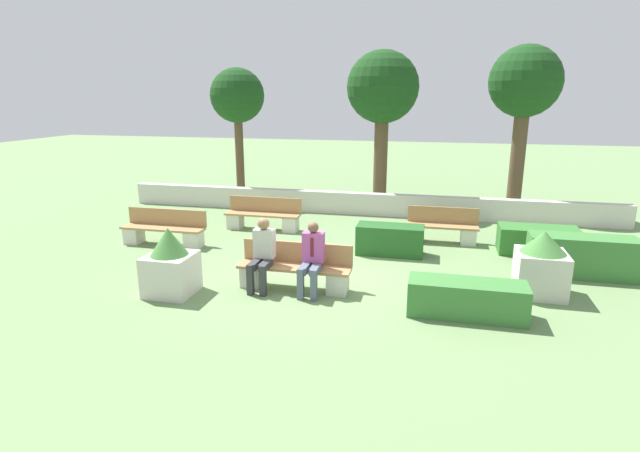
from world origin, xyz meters
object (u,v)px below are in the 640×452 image
Objects in this scene: bench_left_side at (164,231)px; tree_leftmost at (237,98)px; bench_front at (295,271)px; planter_corner_left at (541,264)px; bench_back at (442,230)px; person_seated_man at (312,255)px; bench_right_side at (263,217)px; planter_corner_right at (170,264)px; person_seated_woman at (262,251)px; tree_center_left at (383,91)px; tree_center_right at (525,86)px.

tree_leftmost reaches higher than bench_left_side.
bench_front is 4.45m from planter_corner_left.
bench_back is 4.51m from person_seated_man.
planter_corner_right is at bearing -91.61° from bench_right_side.
bench_left_side is at bearing 152.77° from bench_front.
person_seated_man is at bearing -59.75° from tree_leftmost.
person_seated_woman reaches higher than bench_right_side.
bench_left_side is 4.72m from person_seated_man.
tree_leftmost is at bearing 141.43° from planter_corner_left.
planter_corner_left is at bearing -63.88° from bench_back.
bench_left_side and bench_right_side have the same top height.
bench_right_side is 5.40m from tree_center_left.
planter_corner_left is 0.24× the size of tree_center_right.
planter_corner_right is at bearing -167.22° from planter_corner_left.
person_seated_man is (2.36, -4.01, 0.39)m from bench_right_side.
bench_front is at bearing -121.88° from tree_center_right.
person_seated_woman is at bearing 179.75° from person_seated_man.
bench_back is (2.68, 3.71, -0.02)m from bench_front.
bench_front is 4.57m from bench_back.
tree_center_right reaches higher than bench_back.
tree_center_right reaches higher than planter_corner_right.
tree_center_right is at bearing 29.64° from bench_right_side.
bench_right_side is (1.84, 1.89, -0.00)m from bench_left_side.
tree_center_left reaches higher than planter_corner_left.
person_seated_woman is 10.07m from tree_center_right.
tree_center_right is at bearing 55.66° from person_seated_woman.
planter_corner_right reaches higher than bench_front.
bench_back is 5.06m from person_seated_woman.
person_seated_woman is 1.08× the size of planter_corner_right.
person_seated_woman is 7.97m from tree_center_left.
bench_right_side is 7.12m from planter_corner_left.
planter_corner_left is at bearing 12.78° from planter_corner_right.
bench_back is at bearing -117.98° from tree_center_right.
bench_right_side is 8.59m from tree_center_right.
planter_corner_right reaches higher than bench_left_side.
tree_leftmost reaches higher than bench_right_side.
person_seated_woman is at bearing -100.18° from tree_center_left.
person_seated_woman is (3.26, -2.11, 0.40)m from bench_left_side.
bench_left_side is 1.66× the size of planter_corner_right.
tree_center_left is at bearing 79.82° from person_seated_woman.
tree_center_right reaches higher than tree_center_left.
tree_leftmost is at bearing 147.39° from bench_back.
person_seated_man is (0.36, -0.14, 0.38)m from bench_front.
planter_corner_right reaches higher than bench_right_side.
planter_corner_left is at bearing -38.57° from tree_leftmost.
person_seated_woman is at bearing -166.24° from bench_front.
planter_corner_left is (8.22, -1.26, 0.24)m from bench_left_side.
planter_corner_right is 0.28× the size of tree_leftmost.
person_seated_man is 4.11m from planter_corner_left.
tree_center_right reaches higher than person_seated_man.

